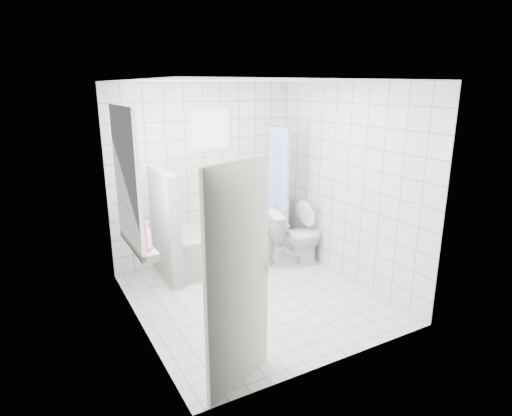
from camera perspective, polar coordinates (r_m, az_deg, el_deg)
ground at (r=5.45m, az=-0.16°, el=-11.87°), size 3.00×3.00×0.00m
ceiling at (r=4.83m, az=-0.18°, el=16.60°), size 3.00×3.00×0.00m
wall_back at (r=6.31m, az=-6.80°, el=4.43°), size 2.80×0.02×2.60m
wall_front at (r=3.80m, az=10.88°, el=-3.45°), size 2.80×0.02×2.60m
wall_left at (r=4.50m, az=-15.97°, el=-0.73°), size 0.02×3.00×2.60m
wall_right at (r=5.77m, az=12.10°, el=3.13°), size 0.02×3.00×2.60m
window_left at (r=4.72m, az=-16.57°, el=3.75°), size 0.01×0.90×1.40m
window_back at (r=6.21m, az=-5.97°, el=10.34°), size 0.50×0.01×0.50m
window_sill at (r=4.93m, az=-15.39°, el=-4.61°), size 0.18×1.02×0.08m
door at (r=3.60m, az=-2.39°, el=-9.46°), size 0.75×0.36×2.00m
bathtub at (r=6.31m, az=-3.92°, el=-5.03°), size 1.70×0.77×0.58m
partition_wall at (r=5.81m, az=-11.97°, el=-2.42°), size 0.15×0.85×1.50m
tiled_ledge at (r=7.05m, az=3.54°, el=-2.91°), size 0.40×0.24×0.55m
toilet at (r=6.29m, az=5.20°, el=-3.93°), size 0.89×0.62×0.83m
curtain_rod at (r=6.28m, az=2.52°, el=10.93°), size 0.02×0.80×0.02m
shower_curtain at (r=6.31m, az=3.04°, el=2.66°), size 0.14×0.48×1.78m
tub_faucet at (r=6.47m, az=-4.48°, el=0.69°), size 0.18×0.06×0.06m
sill_bottles at (r=4.83m, az=-15.27°, el=-2.83°), size 0.15×0.80×0.31m
ledge_bottles at (r=6.89m, az=3.95°, el=0.15°), size 0.13×0.17×0.27m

